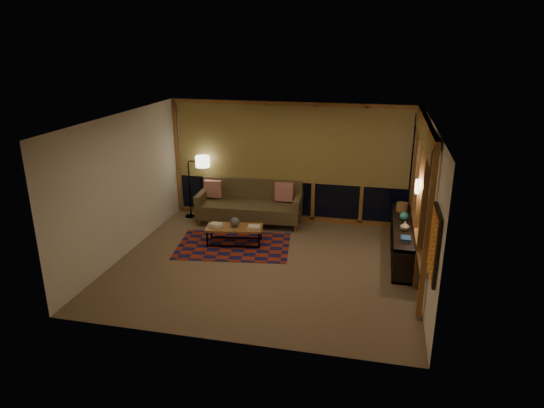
% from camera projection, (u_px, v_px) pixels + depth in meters
% --- Properties ---
extents(floor, '(5.50, 5.00, 0.01)m').
position_uv_depth(floor, '(265.00, 264.00, 9.04)').
color(floor, '#8B7451').
rests_on(floor, ground).
extents(ceiling, '(5.50, 5.00, 0.01)m').
position_uv_depth(ceiling, '(264.00, 119.00, 8.17)').
color(ceiling, white).
rests_on(ceiling, walls).
extents(walls, '(5.51, 5.01, 2.70)m').
position_uv_depth(walls, '(265.00, 195.00, 8.61)').
color(walls, silver).
rests_on(walls, floor).
extents(window_wall_back, '(5.30, 0.16, 2.60)m').
position_uv_depth(window_wall_back, '(290.00, 163.00, 10.85)').
color(window_wall_back, brown).
rests_on(window_wall_back, walls).
extents(window_wall_right, '(0.16, 3.70, 2.60)m').
position_uv_depth(window_wall_right, '(419.00, 195.00, 8.60)').
color(window_wall_right, brown).
rests_on(window_wall_right, walls).
extents(wall_art, '(0.06, 0.74, 0.94)m').
position_uv_depth(wall_art, '(434.00, 244.00, 6.30)').
color(wall_art, red).
rests_on(wall_art, walls).
extents(wall_sconce, '(0.12, 0.18, 0.22)m').
position_uv_depth(wall_sconce, '(417.00, 187.00, 8.41)').
color(wall_sconce, white).
rests_on(wall_sconce, walls).
extents(sofa, '(2.35, 1.05, 0.94)m').
position_uv_depth(sofa, '(250.00, 203.00, 10.91)').
color(sofa, brown).
rests_on(sofa, floor).
extents(pillow_left, '(0.39, 0.15, 0.39)m').
position_uv_depth(pillow_left, '(213.00, 191.00, 11.14)').
color(pillow_left, '#AD1716').
rests_on(pillow_left, sofa).
extents(pillow_right, '(0.42, 0.15, 0.41)m').
position_uv_depth(pillow_right, '(284.00, 193.00, 10.91)').
color(pillow_right, '#AD1716').
rests_on(pillow_right, sofa).
extents(area_rug, '(2.43, 1.79, 0.01)m').
position_uv_depth(area_rug, '(234.00, 246.00, 9.82)').
color(area_rug, maroon).
rests_on(area_rug, floor).
extents(coffee_table, '(1.20, 0.69, 0.38)m').
position_uv_depth(coffee_table, '(235.00, 235.00, 9.86)').
color(coffee_table, brown).
rests_on(coffee_table, floor).
extents(book_stack_a, '(0.28, 0.24, 0.07)m').
position_uv_depth(book_stack_a, '(215.00, 225.00, 9.78)').
color(book_stack_a, silver).
rests_on(book_stack_a, coffee_table).
extents(book_stack_b, '(0.26, 0.22, 0.05)m').
position_uv_depth(book_stack_b, '(254.00, 227.00, 9.73)').
color(book_stack_b, silver).
rests_on(book_stack_b, coffee_table).
extents(ceramic_pot, '(0.22, 0.22, 0.20)m').
position_uv_depth(ceramic_pot, '(235.00, 222.00, 9.78)').
color(ceramic_pot, black).
rests_on(ceramic_pot, coffee_table).
extents(floor_lamp, '(0.52, 0.37, 1.48)m').
position_uv_depth(floor_lamp, '(189.00, 187.00, 11.21)').
color(floor_lamp, black).
rests_on(floor_lamp, floor).
extents(bookshelf, '(0.40, 2.53, 0.63)m').
position_uv_depth(bookshelf, '(402.00, 240.00, 9.33)').
color(bookshelf, black).
rests_on(bookshelf, floor).
extents(basket, '(0.28, 0.28, 0.17)m').
position_uv_depth(basket, '(402.00, 207.00, 9.91)').
color(basket, '#946844').
rests_on(basket, bookshelf).
extents(teal_bowl, '(0.21, 0.21, 0.17)m').
position_uv_depth(teal_bowl, '(404.00, 216.00, 9.41)').
color(teal_bowl, teal).
rests_on(teal_bowl, bookshelf).
extents(vase, '(0.22, 0.22, 0.18)m').
position_uv_depth(vase, '(405.00, 226.00, 8.90)').
color(vase, tan).
rests_on(vase, bookshelf).
extents(shelf_book_stack, '(0.23, 0.28, 0.07)m').
position_uv_depth(shelf_book_stack, '(406.00, 239.00, 8.45)').
color(shelf_book_stack, silver).
rests_on(shelf_book_stack, bookshelf).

